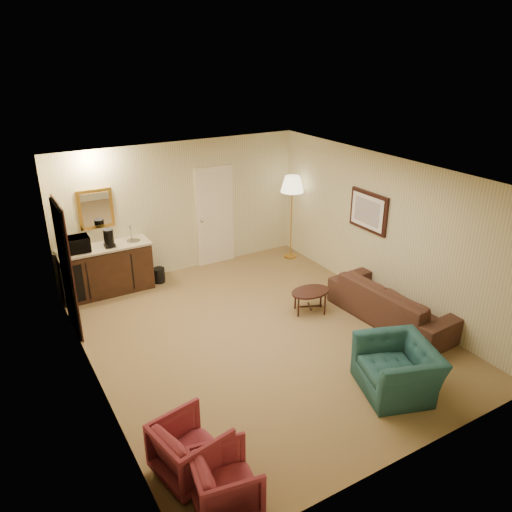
{
  "coord_description": "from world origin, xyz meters",
  "views": [
    {
      "loc": [
        -3.48,
        -5.84,
        4.26
      ],
      "look_at": [
        0.23,
        0.5,
        1.14
      ],
      "focal_mm": 35.0,
      "sensor_mm": 36.0,
      "label": 1
    }
  ],
  "objects_px": {
    "coffee_table": "(310,301)",
    "sofa": "(394,297)",
    "waste_bin": "(159,275)",
    "floor_lamp": "(291,218)",
    "rose_chair_far": "(225,480)",
    "teal_armchair": "(398,361)",
    "rose_chair_near": "(191,447)",
    "wetbar_cabinet": "(107,269)",
    "microwave": "(74,243)",
    "coffee_maker": "(109,238)"
  },
  "relations": [
    {
      "from": "wetbar_cabinet",
      "to": "teal_armchair",
      "type": "height_order",
      "value": "wetbar_cabinet"
    },
    {
      "from": "waste_bin",
      "to": "floor_lamp",
      "type": "bearing_deg",
      "value": -4.94
    },
    {
      "from": "wetbar_cabinet",
      "to": "rose_chair_far",
      "type": "bearing_deg",
      "value": -92.72
    },
    {
      "from": "floor_lamp",
      "to": "waste_bin",
      "type": "distance_m",
      "value": 3.0
    },
    {
      "from": "waste_bin",
      "to": "rose_chair_far",
      "type": "bearing_deg",
      "value": -103.08
    },
    {
      "from": "teal_armchair",
      "to": "coffee_maker",
      "type": "bearing_deg",
      "value": -133.85
    },
    {
      "from": "rose_chair_far",
      "to": "coffee_maker",
      "type": "height_order",
      "value": "coffee_maker"
    },
    {
      "from": "sofa",
      "to": "coffee_maker",
      "type": "relative_size",
      "value": 6.76
    },
    {
      "from": "sofa",
      "to": "coffee_maker",
      "type": "height_order",
      "value": "coffee_maker"
    },
    {
      "from": "rose_chair_far",
      "to": "wetbar_cabinet",
      "type": "bearing_deg",
      "value": 7.07
    },
    {
      "from": "waste_bin",
      "to": "coffee_maker",
      "type": "relative_size",
      "value": 0.86
    },
    {
      "from": "coffee_table",
      "to": "waste_bin",
      "type": "height_order",
      "value": "coffee_table"
    },
    {
      "from": "floor_lamp",
      "to": "waste_bin",
      "type": "xyz_separation_m",
      "value": [
        -2.89,
        0.25,
        -0.76
      ]
    },
    {
      "from": "sofa",
      "to": "coffee_table",
      "type": "xyz_separation_m",
      "value": [
        -1.01,
        0.92,
        -0.24
      ]
    },
    {
      "from": "teal_armchair",
      "to": "rose_chair_near",
      "type": "bearing_deg",
      "value": -72.71
    },
    {
      "from": "rose_chair_near",
      "to": "waste_bin",
      "type": "height_order",
      "value": "rose_chair_near"
    },
    {
      "from": "floor_lamp",
      "to": "microwave",
      "type": "xyz_separation_m",
      "value": [
        -4.34,
        0.29,
        0.19
      ]
    },
    {
      "from": "floor_lamp",
      "to": "rose_chair_far",
      "type": "bearing_deg",
      "value": -129.67
    },
    {
      "from": "rose_chair_far",
      "to": "coffee_maker",
      "type": "bearing_deg",
      "value": 6.06
    },
    {
      "from": "wetbar_cabinet",
      "to": "sofa",
      "type": "distance_m",
      "value": 5.11
    },
    {
      "from": "sofa",
      "to": "rose_chair_near",
      "type": "height_order",
      "value": "sofa"
    },
    {
      "from": "teal_armchair",
      "to": "microwave",
      "type": "height_order",
      "value": "microwave"
    },
    {
      "from": "rose_chair_near",
      "to": "coffee_table",
      "type": "distance_m",
      "value": 3.87
    },
    {
      "from": "wetbar_cabinet",
      "to": "microwave",
      "type": "distance_m",
      "value": 0.8
    },
    {
      "from": "floor_lamp",
      "to": "wetbar_cabinet",
      "type": "bearing_deg",
      "value": 175.25
    },
    {
      "from": "rose_chair_far",
      "to": "floor_lamp",
      "type": "distance_m",
      "value": 6.45
    },
    {
      "from": "rose_chair_near",
      "to": "wetbar_cabinet",
      "type": "bearing_deg",
      "value": -15.72
    },
    {
      "from": "rose_chair_far",
      "to": "floor_lamp",
      "type": "xyz_separation_m",
      "value": [
        4.1,
        4.94,
        0.57
      ]
    },
    {
      "from": "sofa",
      "to": "waste_bin",
      "type": "relative_size",
      "value": 7.87
    },
    {
      "from": "microwave",
      "to": "coffee_maker",
      "type": "height_order",
      "value": "microwave"
    },
    {
      "from": "sofa",
      "to": "teal_armchair",
      "type": "distance_m",
      "value": 1.87
    },
    {
      "from": "teal_armchair",
      "to": "rose_chair_near",
      "type": "height_order",
      "value": "teal_armchair"
    },
    {
      "from": "coffee_maker",
      "to": "coffee_table",
      "type": "bearing_deg",
      "value": -56.15
    },
    {
      "from": "sofa",
      "to": "floor_lamp",
      "type": "xyz_separation_m",
      "value": [
        0.05,
        3.1,
        0.46
      ]
    },
    {
      "from": "rose_chair_far",
      "to": "floor_lamp",
      "type": "relative_size",
      "value": 0.36
    },
    {
      "from": "wetbar_cabinet",
      "to": "rose_chair_far",
      "type": "xyz_separation_m",
      "value": [
        -0.25,
        -5.26,
        -0.13
      ]
    },
    {
      "from": "teal_armchair",
      "to": "waste_bin",
      "type": "height_order",
      "value": "teal_armchair"
    },
    {
      "from": "rose_chair_far",
      "to": "coffee_table",
      "type": "distance_m",
      "value": 4.11
    },
    {
      "from": "sofa",
      "to": "floor_lamp",
      "type": "bearing_deg",
      "value": -4.53
    },
    {
      "from": "wetbar_cabinet",
      "to": "sofa",
      "type": "bearing_deg",
      "value": -41.99
    },
    {
      "from": "rose_chair_near",
      "to": "microwave",
      "type": "bearing_deg",
      "value": -9.76
    },
    {
      "from": "wetbar_cabinet",
      "to": "microwave",
      "type": "height_order",
      "value": "microwave"
    },
    {
      "from": "sofa",
      "to": "teal_armchair",
      "type": "relative_size",
      "value": 2.19
    },
    {
      "from": "wetbar_cabinet",
      "to": "floor_lamp",
      "type": "height_order",
      "value": "floor_lamp"
    },
    {
      "from": "sofa",
      "to": "rose_chair_far",
      "type": "distance_m",
      "value": 4.45
    },
    {
      "from": "coffee_table",
      "to": "sofa",
      "type": "bearing_deg",
      "value": -42.4
    },
    {
      "from": "floor_lamp",
      "to": "rose_chair_near",
      "type": "bearing_deg",
      "value": -133.86
    },
    {
      "from": "wetbar_cabinet",
      "to": "floor_lamp",
      "type": "distance_m",
      "value": 3.89
    },
    {
      "from": "sofa",
      "to": "coffee_maker",
      "type": "distance_m",
      "value": 5.03
    },
    {
      "from": "teal_armchair",
      "to": "floor_lamp",
      "type": "distance_m",
      "value": 4.68
    }
  ]
}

